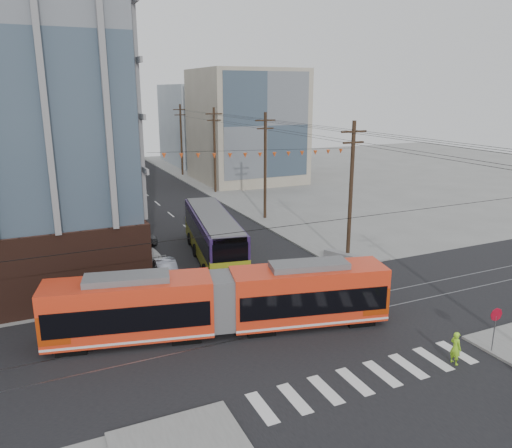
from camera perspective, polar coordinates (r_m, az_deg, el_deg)
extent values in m
plane|color=slate|center=(27.38, 8.85, -13.91)|extent=(160.00, 160.00, 0.00)
cube|color=gray|center=(74.12, -1.14, 11.13)|extent=(14.00, 14.00, 16.00)
cube|color=gray|center=(91.81, -25.52, 11.73)|extent=(16.00, 18.00, 20.00)
cube|color=#8C99A5|center=(93.47, -5.00, 11.30)|extent=(16.00, 16.00, 14.00)
cylinder|color=black|center=(79.29, -8.53, 9.42)|extent=(0.30, 0.30, 11.00)
imported|color=#9297A7|center=(37.17, -10.40, -4.82)|extent=(1.81, 4.20, 1.35)
imported|color=#BDBDBD|center=(39.83, -12.30, -3.62)|extent=(2.22, 4.54, 1.27)
imported|color=#494B50|center=(45.52, -13.32, -1.29)|extent=(2.66, 4.86, 1.29)
imported|color=#98E425|center=(27.24, 21.85, -13.01)|extent=(0.43, 0.64, 1.72)
cube|color=gray|center=(39.58, 10.48, -3.98)|extent=(2.58, 4.14, 0.83)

